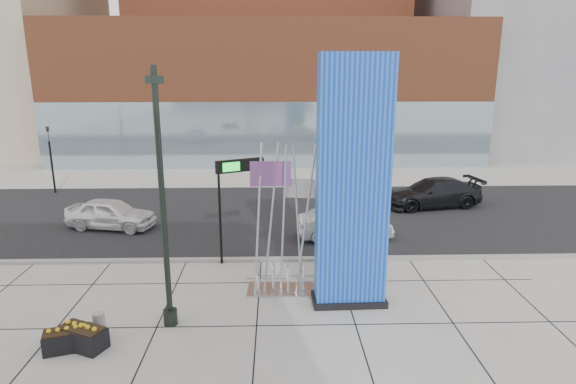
{
  "coord_description": "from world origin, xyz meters",
  "views": [
    {
      "loc": [
        1.61,
        -14.03,
        7.63
      ],
      "look_at": [
        2.03,
        2.0,
        3.39
      ],
      "focal_mm": 30.0,
      "sensor_mm": 36.0,
      "label": 1
    }
  ],
  "objects_px": {
    "blue_pylon": "(352,190)",
    "concrete_bollard": "(99,323)",
    "public_art_sculpture": "(281,254)",
    "car_white_west": "(111,214)",
    "lamp_post": "(164,227)",
    "car_silver_mid": "(344,224)",
    "overhead_street_sign": "(237,176)"
  },
  "relations": [
    {
      "from": "lamp_post",
      "to": "car_white_west",
      "type": "relative_size",
      "value": 1.81
    },
    {
      "from": "blue_pylon",
      "to": "public_art_sculpture",
      "type": "height_order",
      "value": "blue_pylon"
    },
    {
      "from": "car_silver_mid",
      "to": "concrete_bollard",
      "type": "bearing_deg",
      "value": 128.7
    },
    {
      "from": "blue_pylon",
      "to": "concrete_bollard",
      "type": "distance_m",
      "value": 8.53
    },
    {
      "from": "blue_pylon",
      "to": "car_white_west",
      "type": "height_order",
      "value": "blue_pylon"
    },
    {
      "from": "overhead_street_sign",
      "to": "car_silver_mid",
      "type": "relative_size",
      "value": 0.98
    },
    {
      "from": "lamp_post",
      "to": "overhead_street_sign",
      "type": "bearing_deg",
      "value": 69.17
    },
    {
      "from": "blue_pylon",
      "to": "concrete_bollard",
      "type": "bearing_deg",
      "value": -168.88
    },
    {
      "from": "blue_pylon",
      "to": "car_white_west",
      "type": "distance_m",
      "value": 13.3
    },
    {
      "from": "lamp_post",
      "to": "car_white_west",
      "type": "distance_m",
      "value": 10.45
    },
    {
      "from": "concrete_bollard",
      "to": "overhead_street_sign",
      "type": "distance_m",
      "value": 7.09
    },
    {
      "from": "blue_pylon",
      "to": "overhead_street_sign",
      "type": "relative_size",
      "value": 1.94
    },
    {
      "from": "blue_pylon",
      "to": "public_art_sculpture",
      "type": "relative_size",
      "value": 1.53
    },
    {
      "from": "public_art_sculpture",
      "to": "overhead_street_sign",
      "type": "xyz_separation_m",
      "value": [
        -1.63,
        2.45,
        2.18
      ]
    },
    {
      "from": "concrete_bollard",
      "to": "blue_pylon",
      "type": "bearing_deg",
      "value": 12.94
    },
    {
      "from": "lamp_post",
      "to": "car_silver_mid",
      "type": "bearing_deg",
      "value": 49.22
    },
    {
      "from": "car_silver_mid",
      "to": "overhead_street_sign",
      "type": "bearing_deg",
      "value": 115.96
    },
    {
      "from": "overhead_street_sign",
      "to": "concrete_bollard",
      "type": "bearing_deg",
      "value": -150.88
    },
    {
      "from": "lamp_post",
      "to": "public_art_sculpture",
      "type": "height_order",
      "value": "lamp_post"
    },
    {
      "from": "lamp_post",
      "to": "car_silver_mid",
      "type": "distance_m",
      "value": 9.97
    },
    {
      "from": "concrete_bollard",
      "to": "car_white_west",
      "type": "bearing_deg",
      "value": 106.12
    },
    {
      "from": "lamp_post",
      "to": "car_silver_mid",
      "type": "height_order",
      "value": "lamp_post"
    },
    {
      "from": "public_art_sculpture",
      "to": "overhead_street_sign",
      "type": "height_order",
      "value": "public_art_sculpture"
    },
    {
      "from": "public_art_sculpture",
      "to": "car_silver_mid",
      "type": "height_order",
      "value": "public_art_sculpture"
    },
    {
      "from": "lamp_post",
      "to": "car_white_west",
      "type": "xyz_separation_m",
      "value": [
        -4.71,
        9.02,
        -2.41
      ]
    },
    {
      "from": "lamp_post",
      "to": "overhead_street_sign",
      "type": "distance_m",
      "value": 4.96
    },
    {
      "from": "blue_pylon",
      "to": "public_art_sculpture",
      "type": "xyz_separation_m",
      "value": [
        -2.23,
        0.93,
        -2.5
      ]
    },
    {
      "from": "public_art_sculpture",
      "to": "car_silver_mid",
      "type": "bearing_deg",
      "value": 62.7
    },
    {
      "from": "blue_pylon",
      "to": "public_art_sculpture",
      "type": "bearing_deg",
      "value": 155.53
    },
    {
      "from": "lamp_post",
      "to": "car_silver_mid",
      "type": "relative_size",
      "value": 1.81
    },
    {
      "from": "concrete_bollard",
      "to": "car_silver_mid",
      "type": "height_order",
      "value": "car_silver_mid"
    },
    {
      "from": "concrete_bollard",
      "to": "car_white_west",
      "type": "relative_size",
      "value": 0.16
    }
  ]
}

